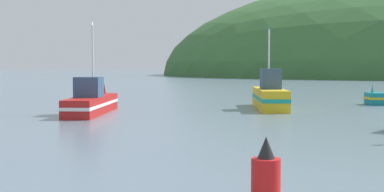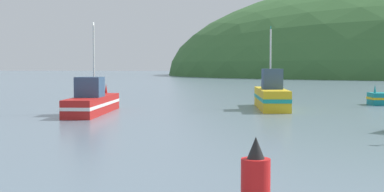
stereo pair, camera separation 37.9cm
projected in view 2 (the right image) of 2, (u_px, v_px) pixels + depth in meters
The scene contains 3 objects.
fishing_boat_red at pixel (92, 102), 34.98m from camera, with size 2.49×8.96×6.02m.
fishing_boat_yellow at pixel (271, 96), 38.82m from camera, with size 2.61×8.37×6.07m.
channel_buoy at pixel (256, 177), 11.96m from camera, with size 0.67×0.67×1.57m.
Camera 2 is at (2.32, -5.82, 3.17)m, focal length 49.77 mm.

